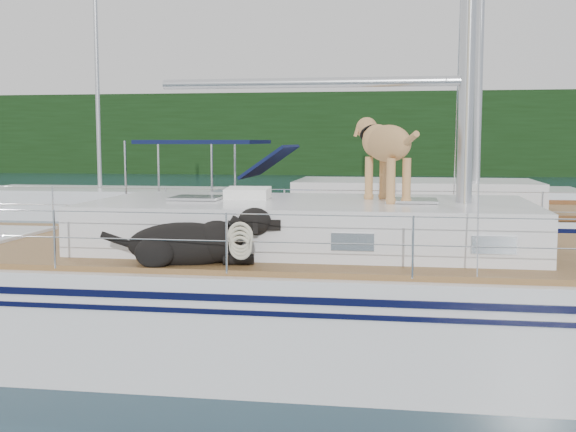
# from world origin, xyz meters

# --- Properties ---
(ground) EXTENTS (120.00, 120.00, 0.00)m
(ground) POSITION_xyz_m (0.00, 0.00, 0.00)
(ground) COLOR black
(ground) RESTS_ON ground
(tree_line) EXTENTS (90.00, 3.00, 6.00)m
(tree_line) POSITION_xyz_m (0.00, 45.00, 3.00)
(tree_line) COLOR black
(tree_line) RESTS_ON ground
(shore_bank) EXTENTS (92.00, 1.00, 1.20)m
(shore_bank) POSITION_xyz_m (0.00, 46.20, 0.60)
(shore_bank) COLOR #595147
(shore_bank) RESTS_ON ground
(main_sailboat) EXTENTS (12.00, 3.81, 14.01)m
(main_sailboat) POSITION_xyz_m (0.10, -0.01, 0.68)
(main_sailboat) COLOR white
(main_sailboat) RESTS_ON ground
(neighbor_sailboat) EXTENTS (11.00, 3.50, 13.30)m
(neighbor_sailboat) POSITION_xyz_m (1.06, 6.33, 0.63)
(neighbor_sailboat) COLOR white
(neighbor_sailboat) RESTS_ON ground
(bg_boat_west) EXTENTS (8.00, 3.00, 11.65)m
(bg_boat_west) POSITION_xyz_m (-8.00, 14.00, 0.45)
(bg_boat_west) COLOR white
(bg_boat_west) RESTS_ON ground
(bg_boat_center) EXTENTS (7.20, 3.00, 11.65)m
(bg_boat_center) POSITION_xyz_m (4.00, 16.00, 0.45)
(bg_boat_center) COLOR white
(bg_boat_center) RESTS_ON ground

